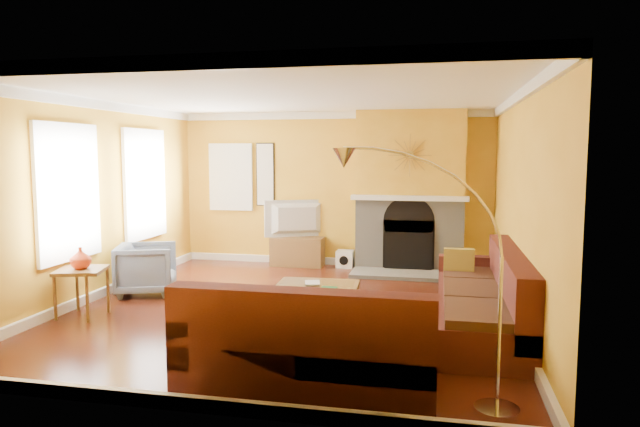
% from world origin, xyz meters
% --- Properties ---
extents(floor, '(5.50, 6.00, 0.02)m').
position_xyz_m(floor, '(0.00, 0.00, -0.01)').
color(floor, '#582212').
rests_on(floor, ground).
extents(ceiling, '(5.50, 6.00, 0.02)m').
position_xyz_m(ceiling, '(0.00, 0.00, 2.71)').
color(ceiling, white).
rests_on(ceiling, ground).
extents(wall_back, '(5.50, 0.02, 2.70)m').
position_xyz_m(wall_back, '(0.00, 3.01, 1.35)').
color(wall_back, gold).
rests_on(wall_back, ground).
extents(wall_front, '(5.50, 0.02, 2.70)m').
position_xyz_m(wall_front, '(0.00, -3.01, 1.35)').
color(wall_front, gold).
rests_on(wall_front, ground).
extents(wall_left, '(0.02, 6.00, 2.70)m').
position_xyz_m(wall_left, '(-2.76, 0.00, 1.35)').
color(wall_left, gold).
rests_on(wall_left, ground).
extents(wall_right, '(0.02, 6.00, 2.70)m').
position_xyz_m(wall_right, '(2.76, 0.00, 1.35)').
color(wall_right, gold).
rests_on(wall_right, ground).
extents(baseboard, '(5.50, 6.00, 0.12)m').
position_xyz_m(baseboard, '(0.00, 0.00, 0.06)').
color(baseboard, white).
rests_on(baseboard, floor).
extents(crown_molding, '(5.50, 6.00, 0.12)m').
position_xyz_m(crown_molding, '(0.00, 0.00, 2.64)').
color(crown_molding, white).
rests_on(crown_molding, ceiling).
extents(window_left_near, '(0.06, 1.22, 1.72)m').
position_xyz_m(window_left_near, '(-2.72, 1.30, 1.50)').
color(window_left_near, white).
rests_on(window_left_near, wall_left).
extents(window_left_far, '(0.06, 1.22, 1.72)m').
position_xyz_m(window_left_far, '(-2.72, -0.60, 1.50)').
color(window_left_far, white).
rests_on(window_left_far, wall_left).
extents(window_back, '(0.82, 0.06, 1.22)m').
position_xyz_m(window_back, '(-1.90, 2.96, 1.55)').
color(window_back, white).
rests_on(window_back, wall_back).
extents(wall_art, '(0.34, 0.04, 1.14)m').
position_xyz_m(wall_art, '(-1.25, 2.97, 1.60)').
color(wall_art, white).
rests_on(wall_art, wall_back).
extents(fireplace, '(1.80, 0.40, 2.70)m').
position_xyz_m(fireplace, '(1.35, 2.80, 1.35)').
color(fireplace, gray).
rests_on(fireplace, floor).
extents(mantel, '(1.92, 0.22, 0.08)m').
position_xyz_m(mantel, '(1.35, 2.56, 1.25)').
color(mantel, white).
rests_on(mantel, fireplace).
extents(hearth, '(1.80, 0.70, 0.06)m').
position_xyz_m(hearth, '(1.35, 2.25, 0.03)').
color(hearth, gray).
rests_on(hearth, floor).
extents(sunburst, '(0.70, 0.04, 0.70)m').
position_xyz_m(sunburst, '(1.35, 2.57, 1.95)').
color(sunburst, olive).
rests_on(sunburst, fireplace).
extents(rug, '(2.40, 1.80, 0.02)m').
position_xyz_m(rug, '(0.35, -0.30, 0.01)').
color(rug, beige).
rests_on(rug, floor).
extents(sectional_sofa, '(3.10, 3.70, 0.90)m').
position_xyz_m(sectional_sofa, '(1.20, -0.85, 0.45)').
color(sectional_sofa, '#4F1E19').
rests_on(sectional_sofa, floor).
extents(coffee_table, '(1.05, 1.05, 0.39)m').
position_xyz_m(coffee_table, '(0.40, -0.35, 0.20)').
color(coffee_table, white).
rests_on(coffee_table, floor).
extents(media_console, '(0.92, 0.41, 0.51)m').
position_xyz_m(media_console, '(-0.60, 2.75, 0.25)').
color(media_console, brown).
rests_on(media_console, floor).
extents(tv, '(1.09, 0.61, 0.65)m').
position_xyz_m(tv, '(-0.60, 2.75, 0.83)').
color(tv, black).
rests_on(tv, media_console).
extents(subwoofer, '(0.29, 0.29, 0.29)m').
position_xyz_m(subwoofer, '(0.25, 2.78, 0.15)').
color(subwoofer, white).
rests_on(subwoofer, floor).
extents(armchair, '(1.01, 0.99, 0.72)m').
position_xyz_m(armchair, '(-2.20, 0.35, 0.36)').
color(armchair, slate).
rests_on(armchair, floor).
extents(side_table, '(0.67, 0.67, 0.59)m').
position_xyz_m(side_table, '(-2.40, -0.85, 0.30)').
color(side_table, brown).
rests_on(side_table, floor).
extents(vase, '(0.26, 0.26, 0.26)m').
position_xyz_m(vase, '(-2.40, -0.85, 0.72)').
color(vase, red).
rests_on(vase, side_table).
extents(book, '(0.23, 0.28, 0.02)m').
position_xyz_m(book, '(0.25, -0.25, 0.41)').
color(book, white).
rests_on(book, coffee_table).
extents(arc_lamp, '(1.30, 0.36, 2.02)m').
position_xyz_m(arc_lamp, '(1.75, -2.55, 1.01)').
color(arc_lamp, silver).
rests_on(arc_lamp, floor).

